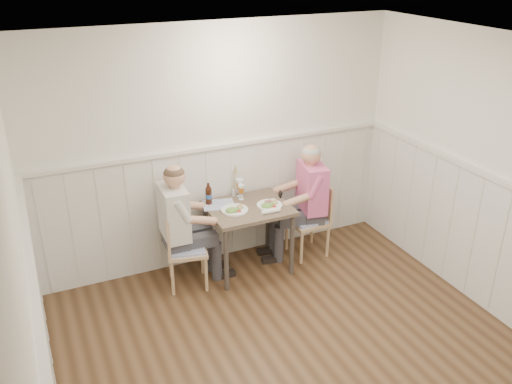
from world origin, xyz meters
TOP-DOWN VIEW (x-y plane):
  - ground_plane at (0.00, 0.00)m, footprint 4.50×4.50m
  - room_shell at (0.00, 0.00)m, footprint 4.04×4.54m
  - wainscot at (0.00, 0.69)m, footprint 4.00×4.49m
  - dining_table at (0.16, 1.84)m, footprint 0.85×0.70m
  - chair_right at (0.96, 1.85)m, footprint 0.41×0.41m
  - chair_left at (-0.59, 1.82)m, footprint 0.47×0.47m
  - man_in_pink at (0.90, 1.86)m, footprint 0.67×0.48m
  - diner_cream at (-0.59, 1.88)m, footprint 0.62×0.44m
  - plate_man at (0.37, 1.75)m, footprint 0.27×0.27m
  - plate_diner at (-0.02, 1.79)m, footprint 0.28×0.28m
  - beer_glass_a at (0.18, 2.10)m, footprint 0.08×0.08m
  - beer_glass_b at (0.17, 2.03)m, footprint 0.07×0.07m
  - beer_bottle at (-0.19, 2.07)m, footprint 0.07×0.07m
  - rolled_napkin at (0.31, 1.60)m, footprint 0.20×0.05m
  - grass_vase at (0.13, 2.15)m, footprint 0.04×0.04m
  - gingham_mat at (-0.11, 2.00)m, footprint 0.38×0.33m

SIDE VIEW (x-z plane):
  - ground_plane at x=0.00m, z-range 0.00..0.00m
  - chair_left at x=-0.59m, z-range 0.04..0.88m
  - chair_right at x=0.96m, z-range 0.04..0.88m
  - man_in_pink at x=0.90m, z-range -0.11..1.23m
  - diner_cream at x=-0.59m, z-range -0.11..1.24m
  - dining_table at x=0.16m, z-range 0.27..1.02m
  - wainscot at x=0.00m, z-range 0.02..1.36m
  - gingham_mat at x=-0.11m, z-range 0.75..0.76m
  - plate_man at x=0.37m, z-range 0.74..0.81m
  - rolled_napkin at x=0.31m, z-range 0.75..0.79m
  - plate_diner at x=-0.02m, z-range 0.74..0.81m
  - beer_bottle at x=-0.19m, z-range 0.74..0.98m
  - beer_glass_b at x=0.17m, z-range 0.78..0.95m
  - beer_glass_a at x=0.18m, z-range 0.79..0.99m
  - grass_vase at x=0.13m, z-range 0.73..1.10m
  - room_shell at x=0.00m, z-range 0.22..2.82m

